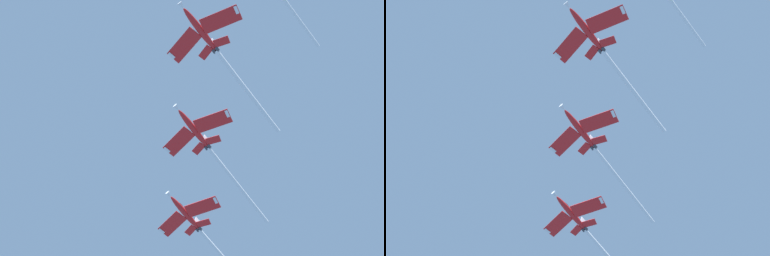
# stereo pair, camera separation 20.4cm
# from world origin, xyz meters

# --- Properties ---
(jet_second) EXTENTS (22.31, 32.87, 13.13)m
(jet_second) POSITION_xyz_m (30.78, -44.19, 119.34)
(jet_second) COLOR red
(jet_third) EXTENTS (22.34, 34.13, 13.21)m
(jet_third) POSITION_xyz_m (38.43, -66.96, 113.73)
(jet_third) COLOR red
(jet_fourth) EXTENTS (23.57, 34.53, 14.19)m
(jet_fourth) POSITION_xyz_m (46.02, -90.66, 107.83)
(jet_fourth) COLOR red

